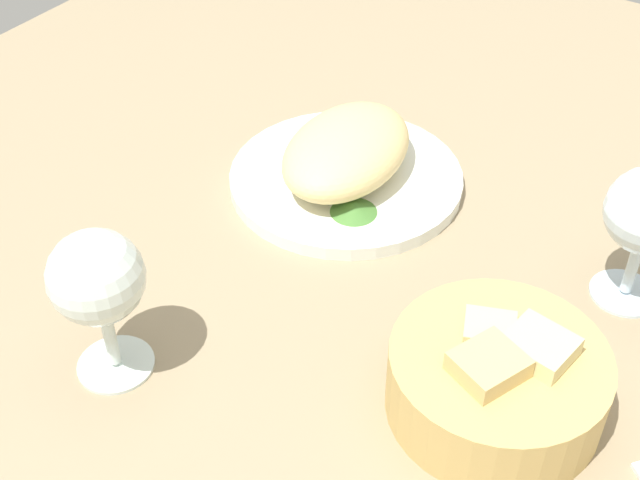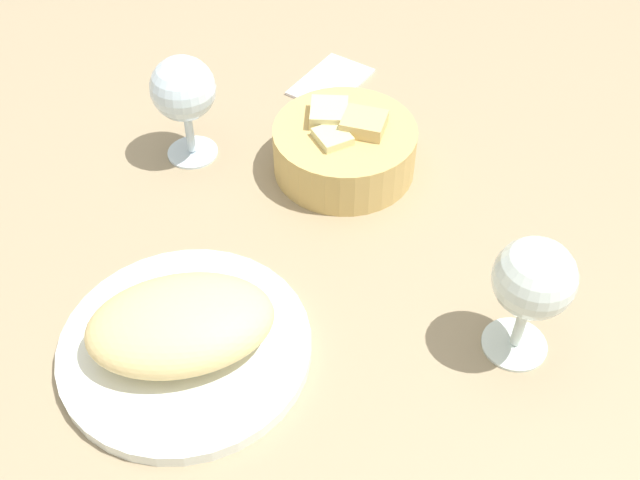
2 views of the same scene
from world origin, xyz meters
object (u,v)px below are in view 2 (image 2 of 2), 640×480
object	(u,v)px
wine_glass_far	(183,92)
bread_basket	(344,147)
plate	(186,347)
folded_napkin	(331,81)
wine_glass_near	(533,283)

from	to	relation	value
wine_glass_far	bread_basket	bearing A→B (deg)	-14.68
plate	folded_napkin	xyz separation A→B (cm)	(18.65, 41.26, -0.30)
bread_basket	folded_napkin	distance (cm)	17.27
wine_glass_near	wine_glass_far	world-z (taller)	wine_glass_near
bread_basket	wine_glass_near	distance (cm)	30.35
wine_glass_near	wine_glass_far	distance (cm)	43.66
wine_glass_near	bread_basket	bearing A→B (deg)	115.03
wine_glass_near	wine_glass_far	xyz separation A→B (cm)	(-30.16, 31.57, -0.30)
bread_basket	folded_napkin	bearing A→B (deg)	88.13
folded_napkin	plate	bearing A→B (deg)	-164.09
bread_basket	folded_napkin	size ratio (longest dim) A/B	1.48
plate	wine_glass_far	xyz separation A→B (cm)	(0.52, 28.82, 8.09)
plate	bread_basket	xyz separation A→B (cm)	(18.09, 24.22, 2.43)
plate	bread_basket	bearing A→B (deg)	53.25
plate	wine_glass_far	world-z (taller)	wine_glass_far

